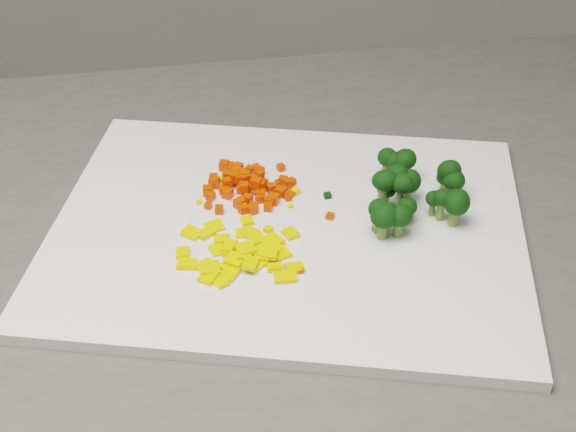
{
  "coord_description": "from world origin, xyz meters",
  "views": [
    {
      "loc": [
        0.3,
        -0.45,
        1.41
      ],
      "look_at": [
        0.27,
        0.19,
        0.92
      ],
      "focal_mm": 50.0,
      "sensor_mm": 36.0,
      "label": 1
    }
  ],
  "objects_px": {
    "broccoli_pile": "(400,187)",
    "carrot_pile": "(245,177)",
    "cutting_board": "(288,229)",
    "pepper_pile": "(244,247)"
  },
  "relations": [
    {
      "from": "broccoli_pile",
      "to": "carrot_pile",
      "type": "bearing_deg",
      "value": 168.04
    },
    {
      "from": "pepper_pile",
      "to": "carrot_pile",
      "type": "bearing_deg",
      "value": 93.52
    },
    {
      "from": "carrot_pile",
      "to": "broccoli_pile",
      "type": "distance_m",
      "value": 0.17
    },
    {
      "from": "carrot_pile",
      "to": "broccoli_pile",
      "type": "relative_size",
      "value": 0.83
    },
    {
      "from": "carrot_pile",
      "to": "broccoli_pile",
      "type": "xyz_separation_m",
      "value": [
        0.16,
        -0.03,
        0.01
      ]
    },
    {
      "from": "cutting_board",
      "to": "pepper_pile",
      "type": "height_order",
      "value": "pepper_pile"
    },
    {
      "from": "pepper_pile",
      "to": "broccoli_pile",
      "type": "xyz_separation_m",
      "value": [
        0.15,
        0.08,
        0.02
      ]
    },
    {
      "from": "carrot_pile",
      "to": "pepper_pile",
      "type": "bearing_deg",
      "value": -86.48
    },
    {
      "from": "pepper_pile",
      "to": "broccoli_pile",
      "type": "bearing_deg",
      "value": 26.65
    },
    {
      "from": "cutting_board",
      "to": "pepper_pile",
      "type": "relative_size",
      "value": 3.88
    }
  ]
}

